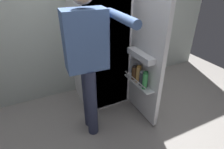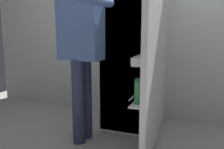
# 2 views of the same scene
# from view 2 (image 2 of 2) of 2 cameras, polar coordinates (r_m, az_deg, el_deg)

# --- Properties ---
(ground_plane) EXTENTS (5.14, 5.14, 0.00)m
(ground_plane) POSITION_cam_2_polar(r_m,az_deg,el_deg) (2.60, 1.19, -15.32)
(ground_plane) COLOR gray
(kitchen_wall) EXTENTS (4.40, 0.10, 2.56)m
(kitchen_wall) POSITION_cam_2_polar(r_m,az_deg,el_deg) (3.24, 7.06, 13.17)
(kitchen_wall) COLOR beige
(kitchen_wall) RESTS_ON ground_plane
(refrigerator) EXTENTS (0.68, 1.26, 1.69)m
(refrigerator) POSITION_cam_2_polar(r_m,az_deg,el_deg) (2.83, 5.29, 4.67)
(refrigerator) COLOR white
(refrigerator) RESTS_ON ground_plane
(person) EXTENTS (0.53, 0.74, 1.66)m
(person) POSITION_cam_2_polar(r_m,az_deg,el_deg) (2.46, -6.78, 7.15)
(person) COLOR #2D334C
(person) RESTS_ON ground_plane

